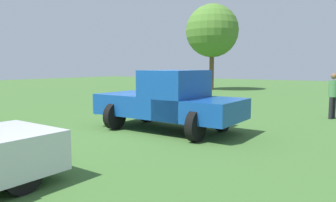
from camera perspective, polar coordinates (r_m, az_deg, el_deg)
name	(u,v)px	position (r m, az deg, el deg)	size (l,w,h in m)	color
ground_plane	(156,129)	(9.88, -2.21, -5.13)	(80.00, 80.00, 0.00)	#3D662D
pickup_truck	(171,99)	(9.57, 0.57, 0.30)	(2.51, 4.55, 1.84)	black
person_bystander	(333,93)	(13.26, 27.57, 1.26)	(0.41, 0.41, 1.70)	black
tree_back_right	(212,31)	(27.03, 7.95, 12.37)	(4.35, 4.35, 7.07)	brown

